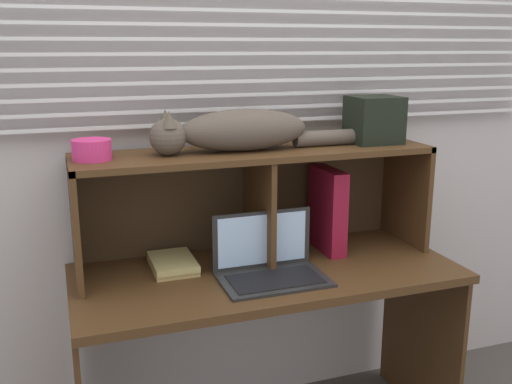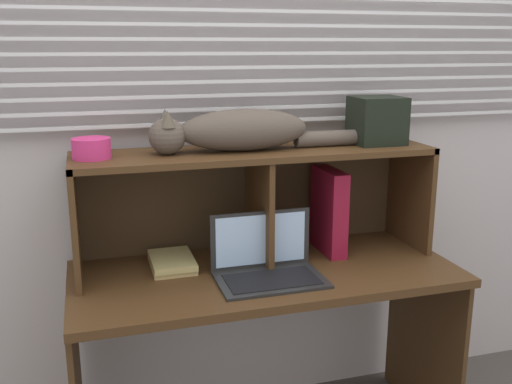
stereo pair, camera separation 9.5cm
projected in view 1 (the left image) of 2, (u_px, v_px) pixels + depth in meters
back_panel_with_blinds at (238, 104)px, 2.21m from camera, size 4.40×0.08×2.50m
desk at (267, 306)px, 2.08m from camera, size 1.34×0.58×0.70m
hutch_shelf_unit at (253, 181)px, 2.11m from camera, size 1.28×0.33×0.41m
cat at (237, 131)px, 2.01m from camera, size 0.77×0.16×0.15m
laptop at (270, 265)px, 1.97m from camera, size 0.36×0.24×0.21m
binder_upright at (327, 210)px, 2.20m from camera, size 0.06×0.22×0.32m
book_stack at (173, 264)px, 2.05m from camera, size 0.15×0.22×0.04m
small_basket at (92, 150)px, 1.86m from camera, size 0.13×0.13×0.07m
storage_box at (374, 120)px, 2.18m from camera, size 0.18×0.16×0.18m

